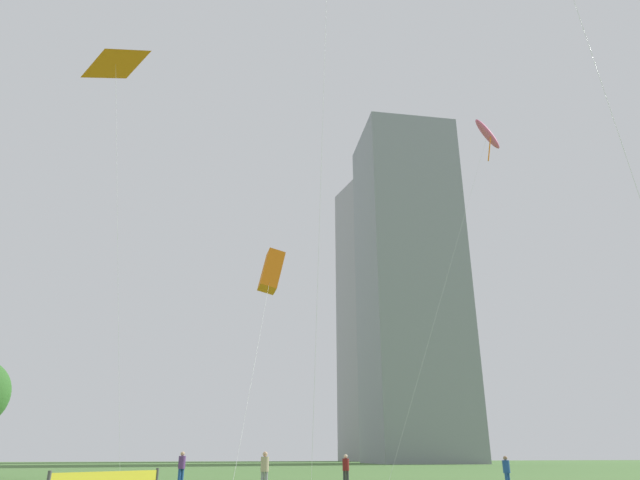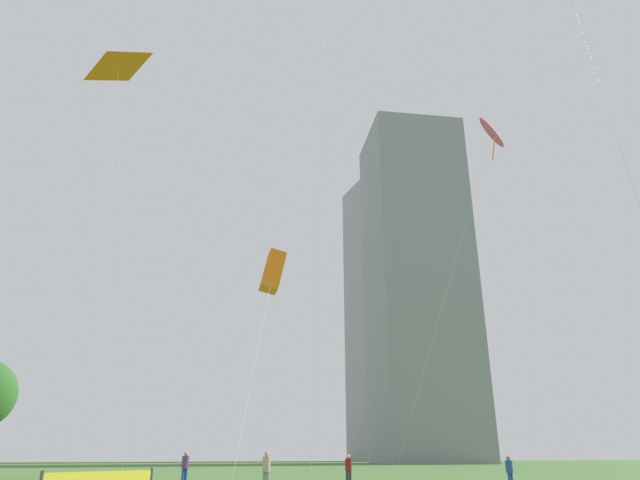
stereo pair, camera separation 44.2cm
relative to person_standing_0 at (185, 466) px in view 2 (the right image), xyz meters
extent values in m
cylinder|color=#1E478C|center=(0.08, 0.04, -0.60)|extent=(0.16, 0.16, 0.87)
cylinder|color=#1E478C|center=(-0.08, -0.04, -0.60)|extent=(0.16, 0.16, 0.87)
cylinder|color=#593372|center=(0.00, 0.00, 0.18)|extent=(0.40, 0.40, 0.69)
sphere|color=tan|center=(0.00, 0.00, 0.64)|extent=(0.24, 0.24, 0.24)
cylinder|color=tan|center=(3.67, -6.59, 0.16)|extent=(0.40, 0.40, 0.68)
sphere|color=tan|center=(3.67, -6.59, 0.62)|extent=(0.23, 0.23, 0.23)
cylinder|color=#2D2D33|center=(8.72, -3.56, -0.64)|extent=(0.15, 0.15, 0.80)
cylinder|color=#2D2D33|center=(8.87, -3.60, -0.64)|extent=(0.15, 0.15, 0.80)
cylinder|color=maroon|center=(8.79, -3.58, 0.08)|extent=(0.37, 0.37, 0.63)
sphere|color=beige|center=(8.79, -3.58, 0.50)|extent=(0.22, 0.22, 0.22)
cylinder|color=#1E478C|center=(15.81, -8.48, 0.03)|extent=(0.35, 0.35, 0.60)
sphere|color=#997051|center=(15.81, -8.48, 0.43)|extent=(0.21, 0.21, 0.21)
cylinder|color=silver|center=(4.69, -13.11, 12.63)|extent=(0.24, 2.22, 27.34)
cylinder|color=silver|center=(18.35, 0.50, 13.00)|extent=(11.45, 1.64, 28.08)
ellipsoid|color=#E5598C|center=(24.06, 1.31, 27.04)|extent=(3.55, 2.17, 2.23)
cylinder|color=orange|center=(24.06, 1.31, 25.56)|extent=(0.43, 0.40, 2.35)
cylinder|color=silver|center=(2.39, -10.34, 4.51)|extent=(2.61, 7.55, 11.10)
cube|color=orange|center=(3.68, -6.58, 10.05)|extent=(1.44, 1.24, 2.57)
cylinder|color=silver|center=(-4.67, -4.28, 11.23)|extent=(3.31, 0.53, 24.55)
pyramid|color=orange|center=(-6.32, -4.53, 23.54)|extent=(3.75, 3.12, 1.21)
cube|color=#939399|center=(58.26, 108.46, 37.73)|extent=(25.94, 19.56, 77.54)
cube|color=gray|center=(48.35, 70.71, 35.41)|extent=(21.86, 21.99, 72.90)
camera|label=1|loc=(-1.52, -35.28, 0.61)|focal=31.01mm
camera|label=2|loc=(-1.09, -35.39, 0.61)|focal=31.01mm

